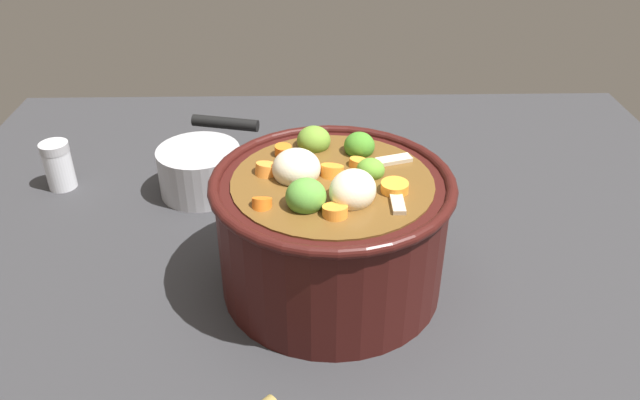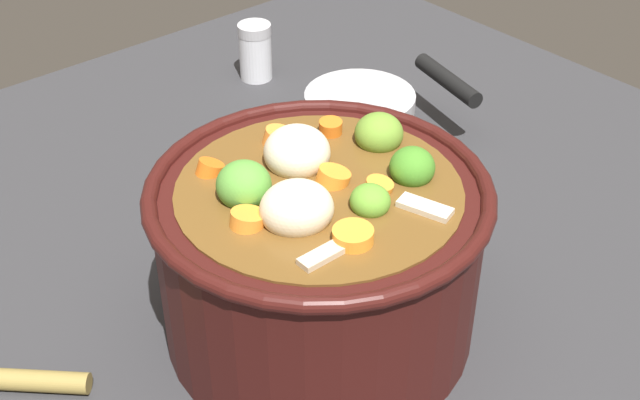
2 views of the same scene
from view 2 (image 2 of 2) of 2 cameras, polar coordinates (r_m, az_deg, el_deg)
ground_plane at (r=0.70m, az=-0.06°, el=-8.30°), size 1.10×1.10×0.00m
cooking_pot at (r=0.65m, az=-0.07°, el=-3.60°), size 0.26×0.26×0.16m
salt_shaker at (r=1.04m, az=-4.32°, el=9.82°), size 0.04×0.04×0.07m
small_saucepan at (r=0.90m, az=2.84°, el=5.29°), size 0.13×0.18×0.07m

